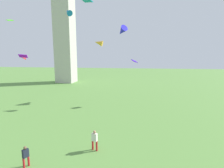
{
  "coord_description": "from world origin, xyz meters",
  "views": [
    {
      "loc": [
        5.74,
        -2.66,
        7.89
      ],
      "look_at": [
        1.95,
        20.13,
        4.2
      ],
      "focal_mm": 26.79,
      "sensor_mm": 36.0,
      "label": 1
    }
  ],
  "objects": [
    {
      "name": "kite_flying_5",
      "position": [
        0.23,
        14.9,
        13.64
      ],
      "size": [
        1.21,
        1.02,
        0.29
      ],
      "rotation": [
        0.0,
        0.0,
        2.82
      ],
      "color": "#1583BC"
    },
    {
      "name": "kite_flying_3",
      "position": [
        2.18,
        30.51,
        12.88
      ],
      "size": [
        2.57,
        2.75,
        2.19
      ],
      "rotation": [
        0.0,
        0.0,
        3.8
      ],
      "color": "#1D18EB"
    },
    {
      "name": "kite_flying_0",
      "position": [
        -3.57,
        18.83,
        13.68
      ],
      "size": [
        1.5,
        1.46,
        1.19
      ],
      "rotation": [
        0.0,
        0.0,
        3.98
      ],
      "color": "blue"
    },
    {
      "name": "person_0",
      "position": [
        -2.22,
        7.23,
        0.91
      ],
      "size": [
        0.39,
        0.48,
        1.61
      ],
      "rotation": [
        0.0,
        0.0,
        4.28
      ],
      "color": "red",
      "rests_on": "ground_plane"
    },
    {
      "name": "kite_flying_6",
      "position": [
        4.81,
        26.01,
        7.28
      ],
      "size": [
        1.17,
        1.27,
        0.65
      ],
      "rotation": [
        0.0,
        0.0,
        0.79
      ],
      "color": "#3905D0"
    },
    {
      "name": "kite_flying_7",
      "position": [
        -9.16,
        16.99,
        8.06
      ],
      "size": [
        1.17,
        0.93,
        0.47
      ],
      "rotation": [
        0.0,
        0.0,
        0.37
      ],
      "color": "#9008E9"
    },
    {
      "name": "kite_flying_1",
      "position": [
        -15.06,
        22.36,
        13.79
      ],
      "size": [
        0.96,
        1.08,
        0.4
      ],
      "rotation": [
        0.0,
        0.0,
        4.31
      ],
      "color": "#46DD10"
    },
    {
      "name": "kite_flying_2",
      "position": [
        -10.94,
        19.46,
        7.82
      ],
      "size": [
        0.86,
        1.03,
        0.59
      ],
      "rotation": [
        0.0,
        0.0,
        2.22
      ],
      "color": "red"
    },
    {
      "name": "kite_flying_4",
      "position": [
        -1.05,
        24.68,
        10.25
      ],
      "size": [
        1.53,
        1.01,
        1.21
      ],
      "rotation": [
        0.0,
        0.0,
        4.77
      ],
      "color": "gold"
    },
    {
      "name": "person_1",
      "position": [
        2.1,
        10.2,
        1.01
      ],
      "size": [
        0.54,
        0.38,
        1.78
      ],
      "rotation": [
        0.0,
        0.0,
        6.0
      ],
      "color": "red",
      "rests_on": "ground_plane"
    }
  ]
}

